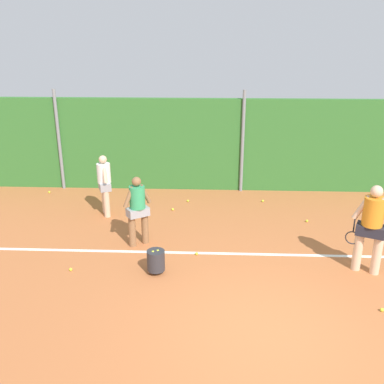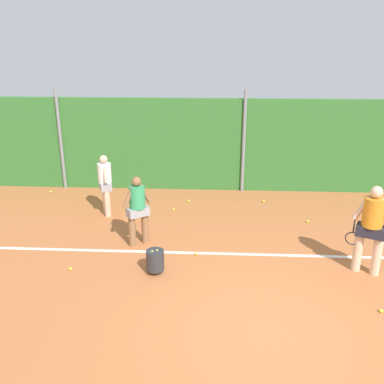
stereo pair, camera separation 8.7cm
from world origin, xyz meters
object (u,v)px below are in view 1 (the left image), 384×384
(tennis_ball_4, at_px, (49,192))
(tennis_ball_10, at_px, (376,223))
(tennis_ball_9, at_px, (307,221))
(player_foreground_near, at_px, (371,225))
(ball_hopper, at_px, (156,260))
(tennis_ball_6, at_px, (188,201))
(tennis_ball_8, at_px, (263,201))
(tennis_ball_5, at_px, (197,254))
(tennis_ball_2, at_px, (173,209))
(player_midcourt, at_px, (138,207))
(tennis_ball_3, at_px, (382,310))
(tennis_ball_1, at_px, (71,269))
(player_backcourt_far, at_px, (104,182))

(tennis_ball_4, distance_m, tennis_ball_10, 9.40)
(tennis_ball_10, bearing_deg, tennis_ball_9, 177.28)
(player_foreground_near, bearing_deg, ball_hopper, 28.90)
(tennis_ball_6, distance_m, tennis_ball_10, 5.09)
(tennis_ball_8, distance_m, tennis_ball_10, 3.10)
(tennis_ball_5, height_order, tennis_ball_6, same)
(player_foreground_near, distance_m, tennis_ball_2, 5.30)
(player_foreground_near, bearing_deg, player_midcourt, 13.54)
(tennis_ball_5, bearing_deg, ball_hopper, -134.58)
(ball_hopper, relative_size, tennis_ball_6, 7.78)
(ball_hopper, bearing_deg, player_midcourt, 113.56)
(tennis_ball_2, bearing_deg, tennis_ball_5, -73.62)
(tennis_ball_2, relative_size, tennis_ball_5, 1.00)
(player_foreground_near, xyz_separation_m, ball_hopper, (-4.23, -0.27, -0.74))
(tennis_ball_9, bearing_deg, tennis_ball_5, -145.61)
(player_midcourt, height_order, tennis_ball_10, player_midcourt)
(player_foreground_near, height_order, tennis_ball_9, player_foreground_near)
(tennis_ball_4, bearing_deg, tennis_ball_10, -11.94)
(player_midcourt, distance_m, tennis_ball_2, 2.34)
(ball_hopper, bearing_deg, tennis_ball_4, 130.25)
(tennis_ball_3, bearing_deg, tennis_ball_9, 97.41)
(tennis_ball_1, xyz_separation_m, tennis_ball_2, (1.80, 3.34, 0.00))
(ball_hopper, distance_m, tennis_ball_1, 1.78)
(player_backcourt_far, xyz_separation_m, tennis_ball_6, (2.14, 1.03, -0.89))
(tennis_ball_3, bearing_deg, ball_hopper, 164.77)
(tennis_ball_1, height_order, tennis_ball_2, same)
(tennis_ball_2, relative_size, tennis_ball_9, 1.00)
(tennis_ball_2, bearing_deg, tennis_ball_4, 162.59)
(player_midcourt, xyz_separation_m, tennis_ball_8, (3.15, 2.85, -0.88))
(ball_hopper, bearing_deg, tennis_ball_2, 89.29)
(tennis_ball_9, bearing_deg, tennis_ball_8, 125.06)
(tennis_ball_5, relative_size, tennis_ball_10, 1.00)
(tennis_ball_8, bearing_deg, ball_hopper, -122.30)
(tennis_ball_3, xyz_separation_m, tennis_ball_4, (-7.95, 5.68, 0.00))
(tennis_ball_1, relative_size, tennis_ball_9, 1.00)
(tennis_ball_2, height_order, tennis_ball_5, same)
(tennis_ball_2, xyz_separation_m, tennis_ball_5, (0.75, -2.55, 0.00))
(ball_hopper, height_order, tennis_ball_6, ball_hopper)
(player_foreground_near, xyz_separation_m, tennis_ball_10, (1.09, 2.36, -1.00))
(player_midcourt, xyz_separation_m, tennis_ball_1, (-1.21, -1.25, -0.88))
(tennis_ball_3, height_order, tennis_ball_10, same)
(tennis_ball_1, bearing_deg, player_backcourt_far, 89.25)
(player_foreground_near, bearing_deg, tennis_ball_8, -41.69)
(tennis_ball_1, height_order, tennis_ball_3, same)
(tennis_ball_10, bearing_deg, tennis_ball_3, -108.39)
(player_foreground_near, distance_m, tennis_ball_5, 3.63)
(tennis_ball_1, bearing_deg, tennis_ball_9, 26.87)
(tennis_ball_6, bearing_deg, ball_hopper, -96.04)
(ball_hopper, bearing_deg, tennis_ball_8, 57.70)
(tennis_ball_6, xyz_separation_m, tennis_ball_9, (3.16, -1.31, 0.00))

